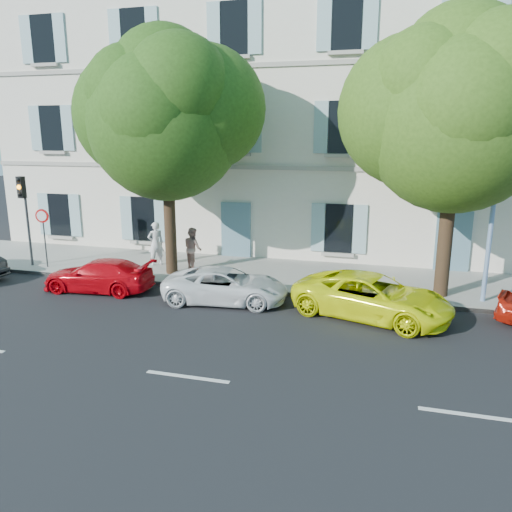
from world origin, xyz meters
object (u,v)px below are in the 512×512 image
(tree_right, at_px, (456,121))
(pedestrian_b, at_px, (193,248))
(pedestrian_a, at_px, (156,243))
(tree_left, at_px, (166,123))
(car_red_coupe, at_px, (99,275))
(car_white_coupe, at_px, (226,285))
(car_yellow_supercar, at_px, (372,297))
(traffic_light, at_px, (24,202))
(street_lamp, at_px, (499,168))
(road_sign, at_px, (43,226))

(tree_right, relative_size, pedestrian_b, 5.25)
(pedestrian_a, bearing_deg, tree_left, 96.63)
(tree_left, bearing_deg, pedestrian_a, 139.58)
(car_red_coupe, height_order, pedestrian_a, pedestrian_a)
(car_white_coupe, height_order, pedestrian_b, pedestrian_b)
(car_yellow_supercar, distance_m, pedestrian_a, 9.38)
(car_red_coupe, distance_m, car_yellow_supercar, 9.32)
(traffic_light, xyz_separation_m, pedestrian_b, (6.55, 1.32, -1.77))
(tree_right, bearing_deg, traffic_light, -178.66)
(car_yellow_supercar, relative_size, street_lamp, 0.63)
(pedestrian_a, bearing_deg, car_red_coupe, 36.82)
(tree_left, height_order, pedestrian_b, tree_left)
(tree_right, height_order, pedestrian_b, tree_right)
(car_red_coupe, relative_size, car_white_coupe, 0.95)
(tree_right, xyz_separation_m, pedestrian_b, (-9.18, 0.95, -4.75))
(car_yellow_supercar, xyz_separation_m, tree_left, (-7.62, 2.46, 5.07))
(car_red_coupe, distance_m, road_sign, 4.12)
(tree_right, bearing_deg, road_sign, -178.57)
(car_white_coupe, distance_m, tree_right, 8.79)
(traffic_light, relative_size, pedestrian_a, 2.03)
(car_yellow_supercar, height_order, road_sign, road_sign)
(road_sign, xyz_separation_m, street_lamp, (16.21, -0.03, 2.52))
(tree_left, height_order, street_lamp, tree_left)
(car_red_coupe, distance_m, street_lamp, 13.39)
(tree_right, bearing_deg, car_red_coupe, -169.38)
(car_red_coupe, height_order, pedestrian_b, pedestrian_b)
(car_yellow_supercar, xyz_separation_m, tree_right, (2.13, 2.29, 5.08))
(car_yellow_supercar, height_order, pedestrian_a, pedestrian_a)
(car_red_coupe, xyz_separation_m, traffic_light, (-4.29, 1.78, 2.19))
(car_white_coupe, xyz_separation_m, tree_left, (-2.96, 2.29, 5.16))
(car_white_coupe, relative_size, street_lamp, 0.54)
(tree_right, bearing_deg, pedestrian_b, 174.09)
(car_white_coupe, xyz_separation_m, tree_right, (6.79, 2.12, 5.16))
(tree_left, relative_size, road_sign, 3.70)
(car_white_coupe, relative_size, pedestrian_a, 2.28)
(pedestrian_a, relative_size, pedestrian_b, 1.07)
(car_yellow_supercar, distance_m, street_lamp, 5.37)
(car_white_coupe, distance_m, traffic_light, 9.38)
(street_lamp, xyz_separation_m, pedestrian_b, (-10.45, 1.35, -3.38))
(car_yellow_supercar, relative_size, road_sign, 1.99)
(tree_left, xyz_separation_m, pedestrian_b, (0.57, 0.78, -4.75))
(traffic_light, bearing_deg, road_sign, -0.23)
(car_white_coupe, height_order, traffic_light, traffic_light)
(pedestrian_b, bearing_deg, pedestrian_a, 36.18)
(street_lamp, height_order, pedestrian_a, street_lamp)
(car_white_coupe, xyz_separation_m, road_sign, (-8.16, 1.75, 1.28))
(car_white_coupe, relative_size, traffic_light, 1.12)
(car_yellow_supercar, bearing_deg, car_red_coupe, 106.19)
(tree_right, xyz_separation_m, traffic_light, (-15.74, -0.37, -2.97))
(traffic_light, bearing_deg, pedestrian_b, 11.38)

